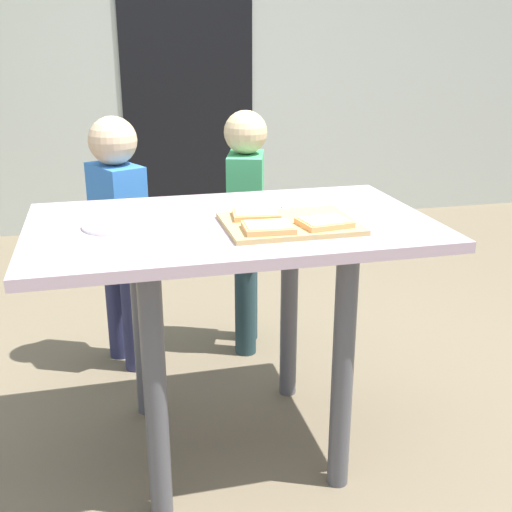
{
  "coord_description": "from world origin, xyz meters",
  "views": [
    {
      "loc": [
        -0.36,
        -1.77,
        1.29
      ],
      "look_at": [
        0.08,
        0.0,
        0.66
      ],
      "focal_mm": 44.27,
      "sensor_mm": 36.0,
      "label": 1
    }
  ],
  "objects": [
    {
      "name": "ground_plane",
      "position": [
        0.0,
        0.0,
        0.0
      ],
      "size": [
        16.0,
        16.0,
        0.0
      ],
      "primitive_type": "plane",
      "color": "#6E604A"
    },
    {
      "name": "house_wall_back",
      "position": [
        0.0,
        2.77,
        1.48
      ],
      "size": [
        8.0,
        0.2,
        2.96
      ],
      "primitive_type": "cube",
      "color": "#ADB2A8",
      "rests_on": "ground"
    },
    {
      "name": "house_door",
      "position": [
        0.26,
        2.67,
        1.0
      ],
      "size": [
        0.9,
        0.02,
        2.0
      ],
      "primitive_type": "cube",
      "color": "black",
      "rests_on": "ground"
    },
    {
      "name": "dining_table",
      "position": [
        0.0,
        0.0,
        0.64
      ],
      "size": [
        1.19,
        0.71,
        0.78
      ],
      "color": "#B59BA8",
      "rests_on": "ground"
    },
    {
      "name": "cutting_board",
      "position": [
        0.15,
        -0.09,
        0.79
      ],
      "size": [
        0.38,
        0.29,
        0.01
      ],
      "primitive_type": "cube",
      "color": "tan",
      "rests_on": "dining_table"
    },
    {
      "name": "pizza_slice_near_right",
      "position": [
        0.23,
        -0.16,
        0.8
      ],
      "size": [
        0.15,
        0.13,
        0.02
      ],
      "color": "#E39C5F",
      "rests_on": "cutting_board"
    },
    {
      "name": "pizza_slice_near_left",
      "position": [
        0.07,
        -0.17,
        0.8
      ],
      "size": [
        0.14,
        0.12,
        0.02
      ],
      "color": "#E39C5F",
      "rests_on": "cutting_board"
    },
    {
      "name": "pizza_slice_far_left",
      "position": [
        0.07,
        -0.03,
        0.8
      ],
      "size": [
        0.15,
        0.13,
        0.02
      ],
      "color": "#E39C5F",
      "rests_on": "cutting_board"
    },
    {
      "name": "plate_white_right",
      "position": [
        0.29,
        0.07,
        0.78
      ],
      "size": [
        0.21,
        0.21,
        0.01
      ],
      "primitive_type": "cylinder",
      "color": "silver",
      "rests_on": "dining_table"
    },
    {
      "name": "plate_white_left",
      "position": [
        -0.32,
        0.02,
        0.78
      ],
      "size": [
        0.21,
        0.21,
        0.01
      ],
      "primitive_type": "cylinder",
      "color": "white",
      "rests_on": "dining_table"
    },
    {
      "name": "child_left",
      "position": [
        -0.31,
        0.67,
        0.59
      ],
      "size": [
        0.23,
        0.28,
        1.02
      ],
      "color": "#2C2D4F",
      "rests_on": "ground"
    },
    {
      "name": "child_right",
      "position": [
        0.21,
        0.7,
        0.59
      ],
      "size": [
        0.2,
        0.27,
        1.02
      ],
      "color": "#22393D",
      "rests_on": "ground"
    }
  ]
}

